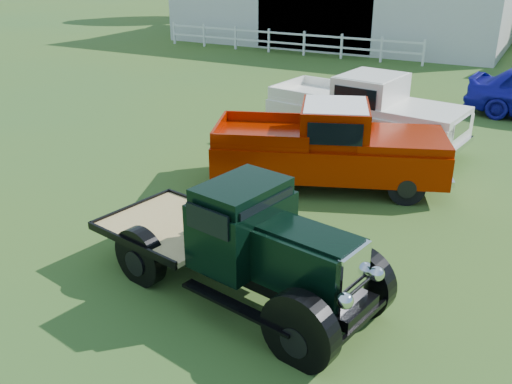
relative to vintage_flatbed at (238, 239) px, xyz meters
The scene contains 5 objects.
ground 1.26m from the vintage_flatbed, 151.86° to the left, with size 120.00×120.00×0.00m, color #445E1D.
fence_rail 22.18m from the vintage_flatbed, 113.16° to the left, with size 14.20×0.16×1.20m, color white, non-canonical shape.
vintage_flatbed is the anchor object (origin of this frame).
red_pickup 4.88m from the vintage_flatbed, 94.51° to the left, with size 5.37×2.06×1.96m, color #891500, non-canonical shape.
white_pickup 7.92m from the vintage_flatbed, 93.69° to the left, with size 5.41×2.10×1.99m, color silver, non-canonical shape.
Camera 1 is at (4.63, -7.16, 5.15)m, focal length 40.00 mm.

